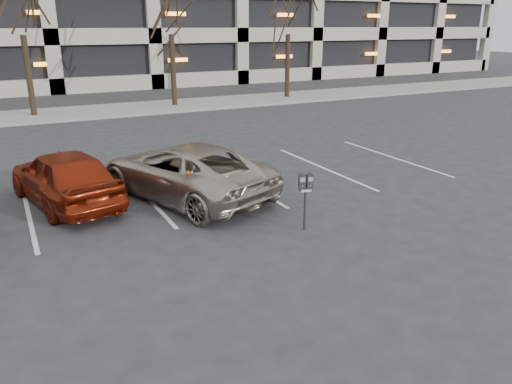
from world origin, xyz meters
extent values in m
plane|color=#28282B|center=(0.00, 0.00, 0.00)|extent=(140.00, 140.00, 0.00)
cube|color=gray|center=(0.00, 16.00, 0.06)|extent=(80.00, 4.00, 0.12)
cube|color=silver|center=(-4.20, 2.30, 0.01)|extent=(0.10, 5.20, 0.00)
cube|color=silver|center=(-1.40, 2.30, 0.01)|extent=(0.10, 5.20, 0.00)
cube|color=silver|center=(1.40, 2.30, 0.01)|extent=(0.10, 5.20, 0.00)
cube|color=silver|center=(4.20, 2.30, 0.01)|extent=(0.10, 5.20, 0.00)
cube|color=silver|center=(7.00, 2.30, 0.01)|extent=(0.10, 5.20, 0.00)
cylinder|color=black|center=(-3.00, 16.00, 1.88)|extent=(0.28, 0.28, 3.77)
cylinder|color=black|center=(4.00, 16.00, 1.87)|extent=(0.28, 0.28, 3.75)
cylinder|color=black|center=(11.00, 16.00, 1.85)|extent=(0.28, 0.28, 3.69)
cylinder|color=black|center=(1.05, -1.57, 0.45)|extent=(0.06, 0.06, 0.90)
cube|color=black|center=(1.05, -1.57, 0.92)|extent=(0.32, 0.18, 0.06)
cube|color=silver|center=(1.03, -1.63, 0.90)|extent=(0.21, 0.07, 0.05)
cube|color=gray|center=(0.95, -1.61, 1.15)|extent=(0.10, 0.04, 0.09)
cube|color=gray|center=(1.11, -1.66, 1.15)|extent=(0.10, 0.04, 0.09)
imported|color=#A79E8E|center=(-0.49, 1.66, 0.70)|extent=(3.86, 5.52, 1.40)
cube|color=#FF5705|center=(-0.84, 0.77, 1.40)|extent=(0.10, 0.20, 0.01)
imported|color=maroon|center=(-3.28, 2.49, 0.70)|extent=(2.52, 4.38, 1.40)
camera|label=1|loc=(-4.45, -9.96, 4.21)|focal=35.00mm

